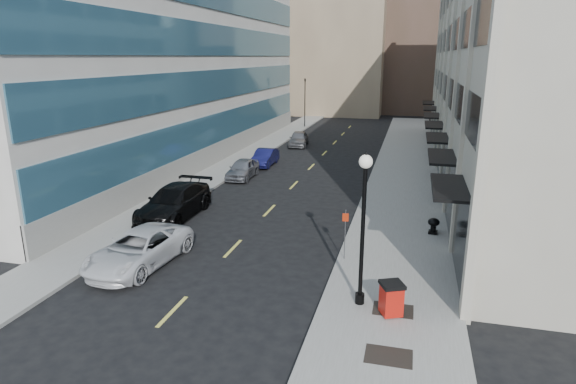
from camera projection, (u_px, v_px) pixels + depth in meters
The scene contains 22 objects.
ground at pixel (142, 342), 15.23m from camera, with size 160.00×160.00×0.00m, color black.
sidewalk_right at pixel (403, 191), 32.02m from camera, with size 5.00×80.00×0.15m, color gray.
sidewalk_left at pixel (208, 178), 35.41m from camera, with size 3.00×80.00×0.15m, color gray.
building_right at pixel (551, 53), 33.83m from camera, with size 15.30×46.50×18.25m.
building_left at pixel (135, 41), 41.52m from camera, with size 16.14×46.00×20.00m.
skyline_tan_near at pixel (342, 22), 75.73m from camera, with size 14.00×18.00×28.00m, color #9A8565.
skyline_brown at pixel (422, 2), 75.73m from camera, with size 12.00×16.00×34.00m, color brown.
skyline_tan_far at pixel (296, 44), 88.27m from camera, with size 12.00×14.00×22.00m, color #9A8565.
skyline_stone at pixel (491, 47), 69.63m from camera, with size 10.00×14.00×20.00m, color #B5AE99.
grate_mid at pixel (389, 356), 14.28m from camera, with size 1.40×1.00×0.01m, color black.
grate_far at pixel (393, 310), 16.89m from camera, with size 1.40×1.00×0.01m, color black.
road_centerline at pixel (283, 197), 31.06m from camera, with size 0.15×68.20×0.01m.
traffic_signal at pixel (305, 82), 59.71m from camera, with size 0.66×0.66×6.98m.
car_white_van at pixel (139, 249), 20.64m from camera, with size 2.53×5.48×1.52m, color silver.
car_black_pickup at pixel (174, 202), 26.88m from camera, with size 2.47×6.06×1.76m, color black.
car_silver_sedan at pixel (243, 169), 35.60m from camera, with size 1.69×4.19×1.43m, color gray.
car_blue_sedan at pixel (265, 157), 39.73m from camera, with size 1.44×4.13×1.36m, color #131448.
car_grey_sedan at pixel (299, 139), 48.40m from camera, with size 1.76×4.38×1.49m, color slate.
trash_bin at pixel (391, 298), 16.40m from camera, with size 0.98×0.98×1.21m.
lamppost at pixel (363, 217), 16.47m from camera, with size 0.46×0.46×5.58m.
sign_post at pixel (345, 227), 20.78m from camera, with size 0.26×0.07×2.25m.
urn_planter at pixel (434, 224), 24.07m from camera, with size 0.58×0.58×0.80m.
Camera 1 is at (7.82, -11.77, 8.73)m, focal length 30.00 mm.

